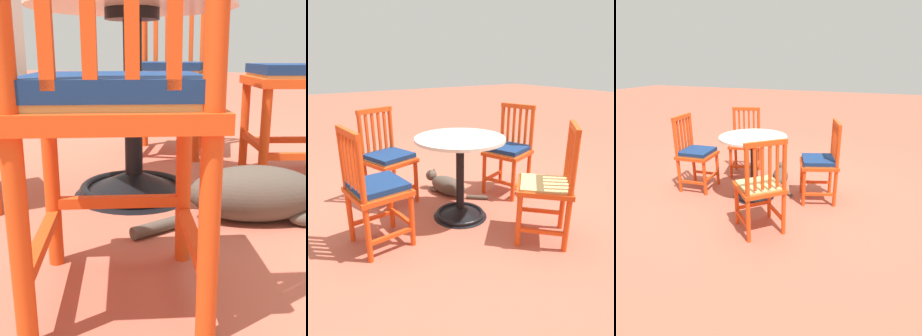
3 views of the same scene
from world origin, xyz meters
The scene contains 6 objects.
ground_plane centered at (0.00, 0.00, 0.00)m, with size 24.00×24.00×0.00m, color #AD5642.
cafe_table centered at (0.05, 0.13, 0.28)m, with size 0.76×0.76×0.73m.
orange_chair_tucked_in centered at (-0.68, -0.06, 0.45)m, with size 0.51×0.51×0.91m.
orange_chair_at_corner centered at (0.45, -0.50, 0.45)m, with size 0.50×0.50×0.91m.
orange_chair_facing_out centered at (0.80, 0.16, 0.45)m, with size 0.43×0.43×0.91m.
tabby_cat centered at (-0.11, -0.38, 0.10)m, with size 0.43×0.67×0.23m.
Camera 1 is at (-1.47, -0.35, 0.54)m, focal length 44.36 mm.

